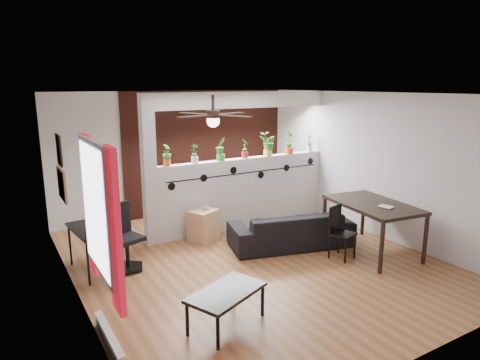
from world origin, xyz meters
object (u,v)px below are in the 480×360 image
at_px(computer_desk, 91,232).
at_px(potted_plant_1, 195,153).
at_px(potted_plant_3, 245,148).
at_px(potted_plant_0, 167,155).
at_px(office_chair, 124,242).
at_px(folding_chair, 339,227).
at_px(cube_shelf, 204,225).
at_px(potted_plant_2, 221,148).
at_px(potted_plant_6, 309,142).
at_px(sofa, 291,230).
at_px(potted_plant_4, 268,144).
at_px(ceiling_fan, 213,117).
at_px(coffee_table, 226,294).
at_px(potted_plant_5, 289,141).
at_px(cup, 206,207).
at_px(dining_table, 373,208).

bearing_deg(computer_desk, potted_plant_1, 18.21).
bearing_deg(potted_plant_3, potted_plant_0, -180.00).
relative_size(office_chair, folding_chair, 1.16).
relative_size(cube_shelf, computer_desk, 0.57).
height_order(potted_plant_2, potted_plant_6, potted_plant_2).
bearing_deg(potted_plant_3, sofa, -85.57).
xyz_separation_m(potted_plant_0, potted_plant_4, (2.11, -0.00, 0.04)).
height_order(potted_plant_6, cube_shelf, potted_plant_6).
bearing_deg(potted_plant_3, cube_shelf, -162.35).
height_order(ceiling_fan, coffee_table, ceiling_fan).
relative_size(potted_plant_0, potted_plant_6, 1.05).
bearing_deg(potted_plant_1, potted_plant_2, 0.00).
xyz_separation_m(potted_plant_5, office_chair, (-3.67, -0.83, -1.16)).
bearing_deg(computer_desk, sofa, -12.41).
height_order(cube_shelf, folding_chair, folding_chair).
bearing_deg(cube_shelf, potted_plant_3, -5.71).
bearing_deg(potted_plant_1, office_chair, -152.18).
xyz_separation_m(cup, coffee_table, (-1.04, -2.62, -0.22)).
xyz_separation_m(potted_plant_5, dining_table, (0.03, -2.24, -0.85)).
distance_m(potted_plant_6, folding_chair, 2.62).
bearing_deg(folding_chair, potted_plant_3, 102.20).
bearing_deg(potted_plant_3, potted_plant_1, -180.00).
relative_size(potted_plant_2, folding_chair, 0.51).
bearing_deg(cube_shelf, folding_chair, -72.82).
distance_m(potted_plant_5, sofa, 2.11).
xyz_separation_m(potted_plant_4, potted_plant_6, (1.05, 0.00, -0.05)).
bearing_deg(sofa, potted_plant_0, -23.77).
height_order(ceiling_fan, office_chair, ceiling_fan).
distance_m(potted_plant_4, dining_table, 2.46).
distance_m(office_chair, coffee_table, 2.21).
height_order(potted_plant_0, dining_table, potted_plant_0).
bearing_deg(ceiling_fan, sofa, 14.76).
relative_size(potted_plant_3, dining_table, 0.22).
xyz_separation_m(potted_plant_6, sofa, (-1.48, -1.35, -1.25)).
xyz_separation_m(cube_shelf, computer_desk, (-1.98, -0.32, 0.33)).
height_order(potted_plant_5, computer_desk, potted_plant_5).
xyz_separation_m(ceiling_fan, sofa, (1.70, 0.45, -2.02)).
xyz_separation_m(potted_plant_4, cube_shelf, (-1.60, -0.34, -1.31)).
bearing_deg(potted_plant_0, ceiling_fan, -90.64).
bearing_deg(potted_plant_4, potted_plant_0, 180.00).
bearing_deg(ceiling_fan, cube_shelf, 70.00).
height_order(potted_plant_2, office_chair, potted_plant_2).
bearing_deg(coffee_table, cup, 68.33).
height_order(potted_plant_1, computer_desk, potted_plant_1).
distance_m(potted_plant_0, computer_desk, 1.86).
bearing_deg(office_chair, ceiling_fan, -43.73).
bearing_deg(office_chair, potted_plant_0, 38.50).
relative_size(ceiling_fan, potted_plant_0, 3.16).
distance_m(sofa, folding_chair, 0.88).
bearing_deg(folding_chair, office_chair, 157.09).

